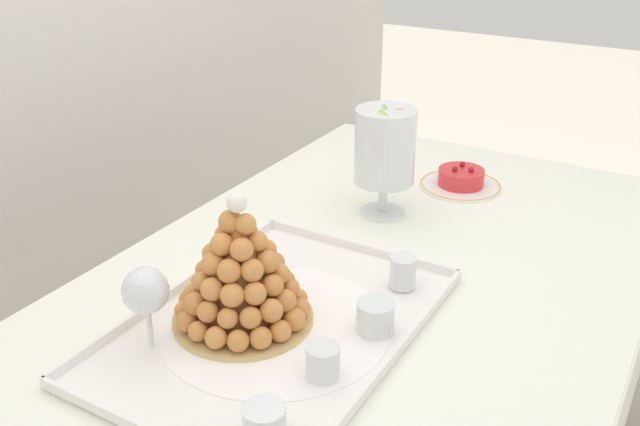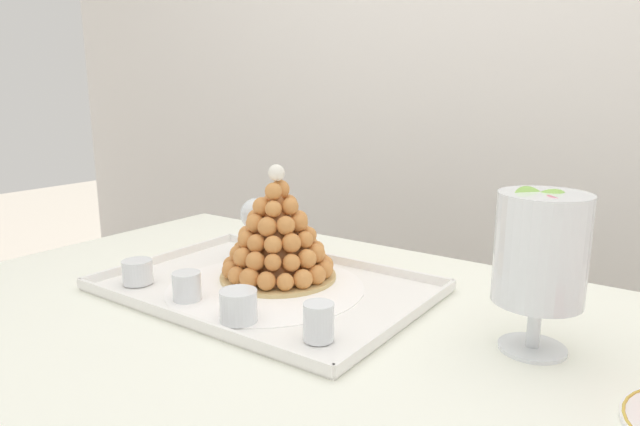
{
  "view_description": "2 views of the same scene",
  "coord_description": "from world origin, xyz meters",
  "px_view_note": "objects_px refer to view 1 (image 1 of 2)",
  "views": [
    {
      "loc": [
        -1.02,
        -0.51,
        1.45
      ],
      "look_at": [
        -0.05,
        0.06,
        0.91
      ],
      "focal_mm": 39.98,
      "sensor_mm": 36.0,
      "label": 1
    },
    {
      "loc": [
        0.49,
        -0.72,
        1.15
      ],
      "look_at": [
        -0.05,
        0.03,
        0.94
      ],
      "focal_mm": 31.09,
      "sensor_mm": 36.0,
      "label": 2
    }
  ],
  "objects_px": {
    "fruit_tart_plate": "(462,181)",
    "wine_glass": "(146,293)",
    "dessert_cup_left": "(265,423)",
    "dessert_cup_mid_left": "(323,362)",
    "macaron_goblet": "(385,148)",
    "serving_tray": "(276,326)",
    "dessert_cup_mid_right": "(403,273)",
    "dessert_cup_centre": "(375,318)",
    "croquembouche": "(241,274)"
  },
  "relations": [
    {
      "from": "dessert_cup_left",
      "to": "dessert_cup_mid_left",
      "type": "xyz_separation_m",
      "value": [
        0.15,
        -0.0,
        0.0
      ]
    },
    {
      "from": "dessert_cup_mid_left",
      "to": "dessert_cup_centre",
      "type": "height_order",
      "value": "dessert_cup_centre"
    },
    {
      "from": "dessert_cup_mid_right",
      "to": "fruit_tart_plate",
      "type": "bearing_deg",
      "value": 8.07
    },
    {
      "from": "serving_tray",
      "to": "fruit_tart_plate",
      "type": "distance_m",
      "value": 0.73
    },
    {
      "from": "macaron_goblet",
      "to": "fruit_tart_plate",
      "type": "bearing_deg",
      "value": -23.53
    },
    {
      "from": "croquembouche",
      "to": "dessert_cup_mid_right",
      "type": "distance_m",
      "value": 0.31
    },
    {
      "from": "wine_glass",
      "to": "fruit_tart_plate",
      "type": "bearing_deg",
      "value": -12.83
    },
    {
      "from": "dessert_cup_left",
      "to": "dessert_cup_mid_left",
      "type": "bearing_deg",
      "value": -1.37
    },
    {
      "from": "croquembouche",
      "to": "dessert_cup_mid_left",
      "type": "height_order",
      "value": "croquembouche"
    },
    {
      "from": "dessert_cup_centre",
      "to": "fruit_tart_plate",
      "type": "bearing_deg",
      "value": 7.88
    },
    {
      "from": "dessert_cup_centre",
      "to": "fruit_tart_plate",
      "type": "height_order",
      "value": "dessert_cup_centre"
    },
    {
      "from": "macaron_goblet",
      "to": "wine_glass",
      "type": "distance_m",
      "value": 0.66
    },
    {
      "from": "croquembouche",
      "to": "dessert_cup_left",
      "type": "bearing_deg",
      "value": -138.33
    },
    {
      "from": "dessert_cup_left",
      "to": "fruit_tart_plate",
      "type": "height_order",
      "value": "fruit_tart_plate"
    },
    {
      "from": "macaron_goblet",
      "to": "fruit_tart_plate",
      "type": "distance_m",
      "value": 0.29
    },
    {
      "from": "dessert_cup_mid_left",
      "to": "wine_glass",
      "type": "distance_m",
      "value": 0.29
    },
    {
      "from": "dessert_cup_left",
      "to": "wine_glass",
      "type": "bearing_deg",
      "value": 74.18
    },
    {
      "from": "dessert_cup_mid_right",
      "to": "macaron_goblet",
      "type": "height_order",
      "value": "macaron_goblet"
    },
    {
      "from": "dessert_cup_centre",
      "to": "wine_glass",
      "type": "relative_size",
      "value": 0.43
    },
    {
      "from": "fruit_tart_plate",
      "to": "wine_glass",
      "type": "xyz_separation_m",
      "value": [
        -0.88,
        0.2,
        0.09
      ]
    },
    {
      "from": "croquembouche",
      "to": "dessert_cup_mid_left",
      "type": "relative_size",
      "value": 4.56
    },
    {
      "from": "dessert_cup_mid_left",
      "to": "macaron_goblet",
      "type": "height_order",
      "value": "macaron_goblet"
    },
    {
      "from": "wine_glass",
      "to": "dessert_cup_left",
      "type": "bearing_deg",
      "value": -105.82
    },
    {
      "from": "wine_glass",
      "to": "macaron_goblet",
      "type": "bearing_deg",
      "value": -8.69
    },
    {
      "from": "dessert_cup_left",
      "to": "dessert_cup_centre",
      "type": "xyz_separation_m",
      "value": [
        0.3,
        -0.02,
        0.0
      ]
    },
    {
      "from": "dessert_cup_centre",
      "to": "dessert_cup_mid_right",
      "type": "relative_size",
      "value": 1.07
    },
    {
      "from": "serving_tray",
      "to": "dessert_cup_centre",
      "type": "relative_size",
      "value": 9.69
    },
    {
      "from": "dessert_cup_mid_right",
      "to": "macaron_goblet",
      "type": "distance_m",
      "value": 0.35
    },
    {
      "from": "dessert_cup_mid_left",
      "to": "wine_glass",
      "type": "relative_size",
      "value": 0.36
    },
    {
      "from": "macaron_goblet",
      "to": "fruit_tart_plate",
      "type": "height_order",
      "value": "macaron_goblet"
    },
    {
      "from": "fruit_tart_plate",
      "to": "macaron_goblet",
      "type": "bearing_deg",
      "value": 156.47
    },
    {
      "from": "macaron_goblet",
      "to": "serving_tray",
      "type": "bearing_deg",
      "value": -175.21
    },
    {
      "from": "dessert_cup_mid_right",
      "to": "wine_glass",
      "type": "relative_size",
      "value": 0.41
    },
    {
      "from": "serving_tray",
      "to": "macaron_goblet",
      "type": "height_order",
      "value": "macaron_goblet"
    },
    {
      "from": "fruit_tart_plate",
      "to": "dessert_cup_left",
      "type": "bearing_deg",
      "value": -175.68
    },
    {
      "from": "dessert_cup_mid_right",
      "to": "wine_glass",
      "type": "xyz_separation_m",
      "value": [
        -0.37,
        0.27,
        0.07
      ]
    },
    {
      "from": "wine_glass",
      "to": "serving_tray",
      "type": "bearing_deg",
      "value": -43.67
    },
    {
      "from": "dessert_cup_left",
      "to": "macaron_goblet",
      "type": "xyz_separation_m",
      "value": [
        0.72,
        0.17,
        0.13
      ]
    },
    {
      "from": "serving_tray",
      "to": "dessert_cup_mid_right",
      "type": "distance_m",
      "value": 0.26
    },
    {
      "from": "serving_tray",
      "to": "dessert_cup_centre",
      "type": "bearing_deg",
      "value": -64.89
    },
    {
      "from": "dessert_cup_mid_right",
      "to": "croquembouche",
      "type": "bearing_deg",
      "value": 141.68
    },
    {
      "from": "croquembouche",
      "to": "dessert_cup_centre",
      "type": "distance_m",
      "value": 0.23
    },
    {
      "from": "dessert_cup_mid_left",
      "to": "macaron_goblet",
      "type": "relative_size",
      "value": 0.2
    },
    {
      "from": "fruit_tart_plate",
      "to": "wine_glass",
      "type": "distance_m",
      "value": 0.91
    },
    {
      "from": "dessert_cup_centre",
      "to": "wine_glass",
      "type": "bearing_deg",
      "value": 126.78
    },
    {
      "from": "croquembouche",
      "to": "fruit_tart_plate",
      "type": "xyz_separation_m",
      "value": [
        0.75,
        -0.11,
        -0.08
      ]
    },
    {
      "from": "dessert_cup_centre",
      "to": "fruit_tart_plate",
      "type": "xyz_separation_m",
      "value": [
        0.66,
        0.09,
        -0.02
      ]
    },
    {
      "from": "croquembouche",
      "to": "fruit_tart_plate",
      "type": "relative_size",
      "value": 1.19
    },
    {
      "from": "dessert_cup_left",
      "to": "fruit_tart_plate",
      "type": "xyz_separation_m",
      "value": [
        0.96,
        0.07,
        -0.01
      ]
    },
    {
      "from": "croquembouche",
      "to": "macaron_goblet",
      "type": "distance_m",
      "value": 0.52
    }
  ]
}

